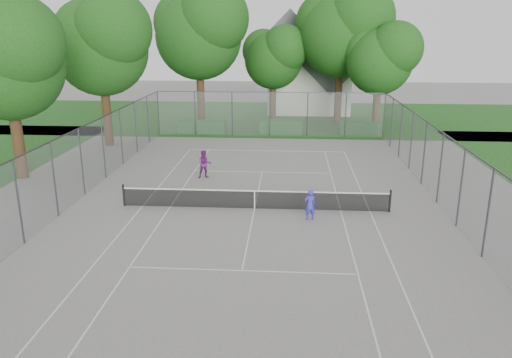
# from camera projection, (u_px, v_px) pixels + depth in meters

# --- Properties ---
(ground) EXTENTS (120.00, 120.00, 0.00)m
(ground) POSITION_uv_depth(u_px,v_px,m) (255.00, 209.00, 23.98)
(ground) COLOR slate
(ground) RESTS_ON ground
(grass_far) EXTENTS (60.00, 20.00, 0.00)m
(grass_far) POSITION_uv_depth(u_px,v_px,m) (273.00, 117.00, 48.80)
(grass_far) COLOR #1A4B15
(grass_far) RESTS_ON ground
(court_markings) EXTENTS (11.03, 23.83, 0.01)m
(court_markings) POSITION_uv_depth(u_px,v_px,m) (255.00, 209.00, 23.98)
(court_markings) COLOR silver
(court_markings) RESTS_ON ground
(tennis_net) EXTENTS (12.87, 0.10, 1.10)m
(tennis_net) POSITION_uv_depth(u_px,v_px,m) (255.00, 199.00, 23.83)
(tennis_net) COLOR black
(tennis_net) RESTS_ON ground
(perimeter_fence) EXTENTS (18.08, 34.08, 3.52)m
(perimeter_fence) POSITION_uv_depth(u_px,v_px,m) (255.00, 173.00, 23.45)
(perimeter_fence) COLOR #38383D
(perimeter_fence) RESTS_ON ground
(tree_far_left) EXTENTS (8.36, 7.63, 12.02)m
(tree_far_left) POSITION_uv_depth(u_px,v_px,m) (200.00, 29.00, 41.78)
(tree_far_left) COLOR #382314
(tree_far_left) RESTS_ON ground
(tree_far_midleft) EXTENTS (6.04, 5.52, 8.69)m
(tree_far_midleft) POSITION_uv_depth(u_px,v_px,m) (274.00, 55.00, 45.31)
(tree_far_midleft) COLOR #382314
(tree_far_midleft) RESTS_ON ground
(tree_far_midright) EXTENTS (8.38, 7.66, 12.05)m
(tree_far_midright) POSITION_uv_depth(u_px,v_px,m) (343.00, 29.00, 43.38)
(tree_far_midright) COLOR #382314
(tree_far_midright) RESTS_ON ground
(tree_far_right) EXTENTS (6.22, 5.68, 8.94)m
(tree_far_right) POSITION_uv_depth(u_px,v_px,m) (381.00, 56.00, 40.67)
(tree_far_right) COLOR #382314
(tree_far_right) RESTS_ON ground
(tree_side_back) EXTENTS (7.56, 6.91, 10.87)m
(tree_side_back) POSITION_uv_depth(u_px,v_px,m) (101.00, 41.00, 34.87)
(tree_side_back) COLOR #382314
(tree_side_back) RESTS_ON ground
(tree_side_front) EXTENTS (7.03, 6.42, 10.11)m
(tree_side_front) POSITION_uv_depth(u_px,v_px,m) (7.00, 55.00, 26.95)
(tree_side_front) COLOR #382314
(tree_side_front) RESTS_ON ground
(hedge_left) EXTENTS (3.93, 1.18, 0.98)m
(hedge_left) POSITION_uv_depth(u_px,v_px,m) (202.00, 127.00, 41.36)
(hedge_left) COLOR #194E1B
(hedge_left) RESTS_ON ground
(hedge_mid) EXTENTS (3.52, 1.01, 1.11)m
(hedge_mid) POSITION_uv_depth(u_px,v_px,m) (281.00, 127.00, 40.98)
(hedge_mid) COLOR #194E1B
(hedge_mid) RESTS_ON ground
(hedge_right) EXTENTS (3.17, 1.16, 0.95)m
(hedge_right) POSITION_uv_depth(u_px,v_px,m) (359.00, 128.00, 40.88)
(hedge_right) COLOR #194E1B
(hedge_right) RESTS_ON ground
(house) EXTENTS (8.12, 6.29, 10.11)m
(house) POSITION_uv_depth(u_px,v_px,m) (309.00, 72.00, 50.81)
(house) COLOR white
(house) RESTS_ON ground
(girl_player) EXTENTS (0.59, 0.46, 1.41)m
(girl_player) POSITION_uv_depth(u_px,v_px,m) (310.00, 205.00, 22.46)
(girl_player) COLOR #3733C1
(girl_player) RESTS_ON ground
(woman_player) EXTENTS (0.93, 0.81, 1.64)m
(woman_player) POSITION_uv_depth(u_px,v_px,m) (205.00, 164.00, 28.71)
(woman_player) COLOR #68236B
(woman_player) RESTS_ON ground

